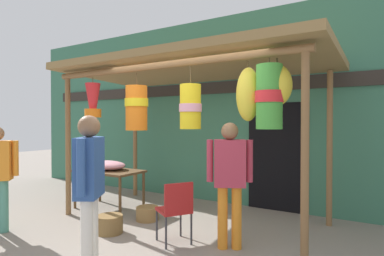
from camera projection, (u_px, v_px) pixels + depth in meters
name	position (u px, v px, depth m)	size (l,w,h in m)	color
ground_plane	(182.00, 239.00, 4.47)	(30.00, 30.00, 0.00)	gray
shop_facade	(245.00, 110.00, 6.38)	(12.09, 0.29, 3.78)	#387056
market_stall_canopy	(191.00, 77.00, 5.12)	(4.55, 2.27, 2.68)	brown
display_table	(109.00, 174.00, 6.04)	(1.27, 0.72, 0.74)	brown
flower_heap_on_table	(108.00, 165.00, 6.07)	(0.78, 0.55, 0.17)	pink
folding_chair	(176.00, 207.00, 4.27)	(0.55, 0.55, 0.84)	#AD1E1E
wicker_basket_by_table	(147.00, 214.00, 5.33)	(0.37, 0.37, 0.23)	olive
wicker_basket_spare	(110.00, 224.00, 4.71)	(0.38, 0.38, 0.26)	brown
vendor_in_orange	(230.00, 174.00, 4.12)	(0.54, 0.38, 1.63)	orange
shopper_by_bananas	(89.00, 181.00, 3.38)	(0.40, 0.52, 1.71)	silver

